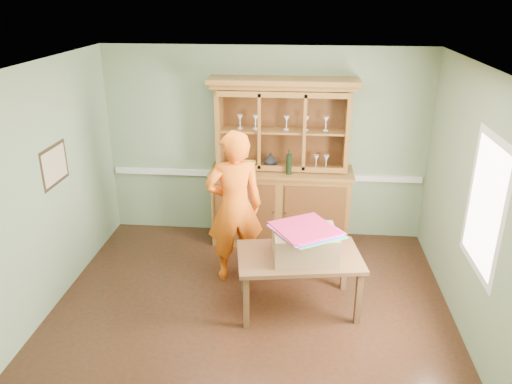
# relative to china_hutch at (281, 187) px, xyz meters

# --- Properties ---
(floor) EXTENTS (4.50, 4.50, 0.00)m
(floor) POSITION_rel_china_hutch_xyz_m (-0.24, -1.74, -0.81)
(floor) COLOR #402414
(floor) RESTS_ON ground
(ceiling) EXTENTS (4.50, 4.50, 0.00)m
(ceiling) POSITION_rel_china_hutch_xyz_m (-0.24, -1.74, 1.89)
(ceiling) COLOR white
(ceiling) RESTS_ON wall_back
(wall_back) EXTENTS (4.50, 0.00, 4.50)m
(wall_back) POSITION_rel_china_hutch_xyz_m (-0.24, 0.26, 0.54)
(wall_back) COLOR gray
(wall_back) RESTS_ON floor
(wall_left) EXTENTS (0.00, 4.00, 4.00)m
(wall_left) POSITION_rel_china_hutch_xyz_m (-2.49, -1.74, 0.54)
(wall_left) COLOR gray
(wall_left) RESTS_ON floor
(wall_right) EXTENTS (0.00, 4.00, 4.00)m
(wall_right) POSITION_rel_china_hutch_xyz_m (2.01, -1.74, 0.54)
(wall_right) COLOR gray
(wall_right) RESTS_ON floor
(wall_front) EXTENTS (4.50, 0.00, 4.50)m
(wall_front) POSITION_rel_china_hutch_xyz_m (-0.24, -3.74, 0.54)
(wall_front) COLOR gray
(wall_front) RESTS_ON floor
(chair_rail) EXTENTS (4.41, 0.05, 0.08)m
(chair_rail) POSITION_rel_china_hutch_xyz_m (-0.24, 0.24, 0.09)
(chair_rail) COLOR white
(chair_rail) RESTS_ON wall_back
(framed_map) EXTENTS (0.03, 0.60, 0.46)m
(framed_map) POSITION_rel_china_hutch_xyz_m (-2.47, -1.44, 0.74)
(framed_map) COLOR black
(framed_map) RESTS_ON wall_left
(window_panel) EXTENTS (0.03, 0.96, 1.36)m
(window_panel) POSITION_rel_china_hutch_xyz_m (1.98, -2.04, 0.69)
(window_panel) COLOR white
(window_panel) RESTS_ON wall_right
(china_hutch) EXTENTS (1.96, 0.65, 2.31)m
(china_hutch) POSITION_rel_china_hutch_xyz_m (0.00, 0.00, 0.00)
(china_hutch) COLOR brown
(china_hutch) RESTS_ON floor
(dining_table) EXTENTS (1.46, 1.01, 0.67)m
(dining_table) POSITION_rel_china_hutch_xyz_m (0.28, -1.65, -0.22)
(dining_table) COLOR brown
(dining_table) RESTS_ON floor
(cardboard_box) EXTENTS (0.73, 0.61, 0.31)m
(cardboard_box) POSITION_rel_china_hutch_xyz_m (0.34, -1.69, 0.02)
(cardboard_box) COLOR #9E7951
(cardboard_box) RESTS_ON dining_table
(kite_stack) EXTENTS (0.81, 0.81, 0.04)m
(kite_stack) POSITION_rel_china_hutch_xyz_m (0.35, -1.71, 0.20)
(kite_stack) COLOR green
(kite_stack) RESTS_ON cardboard_box
(person) EXTENTS (0.79, 0.64, 1.90)m
(person) POSITION_rel_china_hutch_xyz_m (-0.51, -1.05, 0.14)
(person) COLOR orange
(person) RESTS_ON floor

